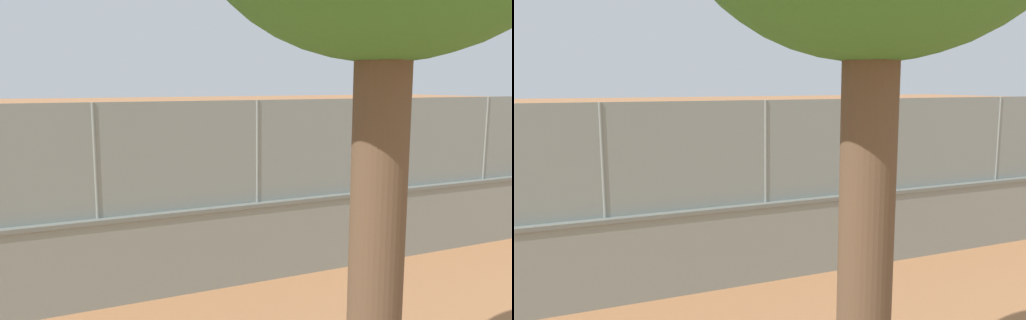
# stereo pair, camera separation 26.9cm
# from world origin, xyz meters

# --- Properties ---
(ground_plane) EXTENTS (260.00, 260.00, 0.00)m
(ground_plane) POSITION_xyz_m (0.00, 0.00, 0.00)
(ground_plane) COLOR #A36B42
(perimeter_wall) EXTENTS (32.07, 1.28, 1.66)m
(perimeter_wall) POSITION_xyz_m (-1.54, 12.10, 0.84)
(perimeter_wall) COLOR gray
(perimeter_wall) RESTS_ON ground_plane
(fence_panel_on_wall) EXTENTS (31.49, 0.94, 2.08)m
(fence_panel_on_wall) POSITION_xyz_m (-1.54, 12.10, 2.70)
(fence_panel_on_wall) COLOR gray
(fence_panel_on_wall) RESTS_ON perimeter_wall
(player_foreground_swinging) EXTENTS (1.22, 0.71, 1.49)m
(player_foreground_swinging) POSITION_xyz_m (1.87, 0.40, 0.87)
(player_foreground_swinging) COLOR #B2B2B2
(player_foreground_swinging) RESTS_ON ground_plane
(player_crossing_court) EXTENTS (0.75, 1.05, 1.63)m
(player_crossing_court) POSITION_xyz_m (-5.60, -0.99, 0.96)
(player_crossing_court) COLOR #591919
(player_crossing_court) RESTS_ON ground_plane
(player_near_wall_returning) EXTENTS (0.95, 0.94, 1.62)m
(player_near_wall_returning) POSITION_xyz_m (-0.83, 0.16, 0.96)
(player_near_wall_returning) COLOR navy
(player_near_wall_returning) RESTS_ON ground_plane
(sports_ball) EXTENTS (0.24, 0.24, 0.24)m
(sports_ball) POSITION_xyz_m (1.19, 2.54, 0.12)
(sports_ball) COLOR orange
(sports_ball) RESTS_ON ground_plane
(spare_ball_by_wall) EXTENTS (0.18, 0.18, 0.18)m
(spare_ball_by_wall) POSITION_xyz_m (6.02, 11.23, 0.09)
(spare_ball_by_wall) COLOR #3399D8
(spare_ball_by_wall) RESTS_ON ground_plane
(courtside_bench) EXTENTS (1.61, 0.42, 0.87)m
(courtside_bench) POSITION_xyz_m (-5.36, 10.49, 0.46)
(courtside_bench) COLOR brown
(courtside_bench) RESTS_ON ground_plane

